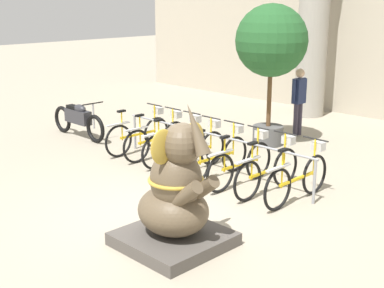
{
  "coord_description": "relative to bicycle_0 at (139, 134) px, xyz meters",
  "views": [
    {
      "loc": [
        5.74,
        -5.12,
        3.24
      ],
      "look_at": [
        -0.01,
        0.57,
        1.0
      ],
      "focal_mm": 50.0,
      "sensor_mm": 36.0,
      "label": 1
    }
  ],
  "objects": [
    {
      "name": "ground_plane",
      "position": [
        2.93,
        -1.87,
        -0.41
      ],
      "size": [
        60.0,
        60.0,
        0.0
      ],
      "primitive_type": "plane",
      "color": "#9E937F"
    },
    {
      "name": "column_left",
      "position": [
        0.48,
        5.73,
        2.22
      ],
      "size": [
        1.02,
        1.02,
        5.16
      ],
      "color": "gray",
      "rests_on": "ground_plane"
    },
    {
      "name": "bike_rack",
      "position": [
        2.03,
        0.08,
        0.22
      ],
      "size": [
        4.66,
        0.05,
        0.77
      ],
      "color": "gray",
      "rests_on": "ground_plane"
    },
    {
      "name": "bicycle_0",
      "position": [
        0.0,
        0.0,
        0.0
      ],
      "size": [
        0.48,
        1.72,
        0.99
      ],
      "color": "black",
      "rests_on": "ground_plane"
    },
    {
      "name": "bicycle_1",
      "position": [
        0.58,
        0.01,
        0.0
      ],
      "size": [
        0.48,
        1.72,
        0.99
      ],
      "color": "black",
      "rests_on": "ground_plane"
    },
    {
      "name": "bicycle_2",
      "position": [
        1.16,
        -0.0,
        0.0
      ],
      "size": [
        0.48,
        1.72,
        0.99
      ],
      "color": "black",
      "rests_on": "ground_plane"
    },
    {
      "name": "bicycle_3",
      "position": [
        1.74,
        -0.05,
        0.0
      ],
      "size": [
        0.48,
        1.72,
        0.99
      ],
      "color": "black",
      "rests_on": "ground_plane"
    },
    {
      "name": "bicycle_4",
      "position": [
        2.32,
        -0.05,
        0.0
      ],
      "size": [
        0.48,
        1.72,
        0.99
      ],
      "color": "black",
      "rests_on": "ground_plane"
    },
    {
      "name": "bicycle_5",
      "position": [
        2.9,
        -0.05,
        0.0
      ],
      "size": [
        0.48,
        1.72,
        0.99
      ],
      "color": "black",
      "rests_on": "ground_plane"
    },
    {
      "name": "bicycle_6",
      "position": [
        3.48,
        -0.03,
        0.0
      ],
      "size": [
        0.48,
        1.72,
        0.99
      ],
      "color": "black",
      "rests_on": "ground_plane"
    },
    {
      "name": "bicycle_7",
      "position": [
        4.06,
        -0.0,
        0.0
      ],
      "size": [
        0.48,
        1.72,
        0.99
      ],
      "color": "black",
      "rests_on": "ground_plane"
    },
    {
      "name": "elephant_statue",
      "position": [
        3.86,
        -2.53,
        0.27
      ],
      "size": [
        1.31,
        1.31,
        2.02
      ],
      "color": "#4C4742",
      "rests_on": "ground_plane"
    },
    {
      "name": "motorcycle",
      "position": [
        -1.97,
        -0.24,
        0.04
      ],
      "size": [
        2.04,
        0.55,
        0.92
      ],
      "color": "black",
      "rests_on": "ground_plane"
    },
    {
      "name": "person_pedestrian",
      "position": [
        1.57,
        3.61,
        0.55
      ],
      "size": [
        0.21,
        0.47,
        1.61
      ],
      "color": "#383342",
      "rests_on": "ground_plane"
    },
    {
      "name": "potted_tree",
      "position": [
        1.57,
        2.45,
        1.81
      ],
      "size": [
        1.57,
        1.57,
        3.11
      ],
      "color": "#4C4C4C",
      "rests_on": "ground_plane"
    }
  ]
}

